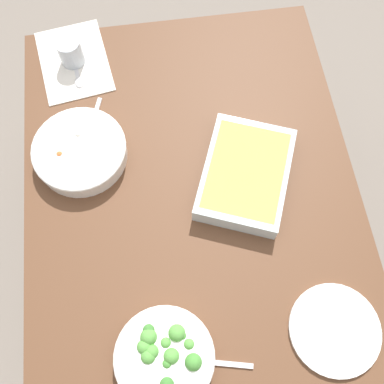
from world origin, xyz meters
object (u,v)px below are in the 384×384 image
(stew_bowl, at_px, (80,151))
(broccoli_bowl, at_px, (165,357))
(spoon_by_stew, at_px, (90,131))
(spoon_by_broccoli, at_px, (205,362))
(drink_cup, at_px, (71,53))
(baking_dish, at_px, (245,174))
(side_plate, at_px, (335,330))
(spoon_spare, at_px, (77,72))

(stew_bowl, distance_m, broccoli_bowl, 0.58)
(spoon_by_stew, relative_size, spoon_by_broccoli, 0.99)
(spoon_by_stew, distance_m, spoon_by_broccoli, 0.69)
(drink_cup, distance_m, spoon_by_broccoli, 0.95)
(broccoli_bowl, bearing_deg, baking_dish, 147.93)
(broccoli_bowl, xyz_separation_m, drink_cup, (-0.88, -0.18, 0.01))
(stew_bowl, xyz_separation_m, spoon_by_stew, (-0.08, 0.03, -0.03))
(broccoli_bowl, relative_size, baking_dish, 0.64)
(stew_bowl, height_order, spoon_by_stew, stew_bowl)
(stew_bowl, height_order, side_plate, stew_bowl)
(baking_dish, height_order, spoon_by_broccoli, baking_dish)
(drink_cup, bearing_deg, spoon_spare, 8.88)
(drink_cup, xyz_separation_m, spoon_by_stew, (0.25, 0.04, -0.03))
(side_plate, bearing_deg, stew_bowl, -133.57)
(side_plate, distance_m, spoon_spare, 1.02)
(stew_bowl, distance_m, drink_cup, 0.33)
(stew_bowl, xyz_separation_m, baking_dish, (0.13, 0.43, 0.00))
(baking_dish, relative_size, drink_cup, 4.24)
(broccoli_bowl, xyz_separation_m, side_plate, (-0.01, 0.41, -0.02))
(side_plate, distance_m, spoon_by_stew, 0.83)
(stew_bowl, distance_m, spoon_spare, 0.29)
(broccoli_bowl, relative_size, spoon_by_broccoli, 1.32)
(stew_bowl, relative_size, broccoli_bowl, 1.11)
(baking_dish, relative_size, spoon_by_broccoli, 2.06)
(spoon_by_broccoli, bearing_deg, spoon_spare, -163.06)
(broccoli_bowl, bearing_deg, stew_bowl, -163.12)
(baking_dish, bearing_deg, spoon_by_broccoli, -21.45)
(stew_bowl, distance_m, spoon_by_stew, 0.09)
(broccoli_bowl, xyz_separation_m, spoon_spare, (-0.84, -0.17, -0.03))
(stew_bowl, relative_size, side_plate, 1.17)
(baking_dish, distance_m, spoon_by_broccoli, 0.48)
(drink_cup, bearing_deg, side_plate, 33.78)
(baking_dish, height_order, spoon_spare, baking_dish)
(spoon_by_broccoli, bearing_deg, drink_cup, -163.43)
(side_plate, bearing_deg, spoon_by_broccoli, -84.95)
(drink_cup, bearing_deg, broccoli_bowl, 11.47)
(broccoli_bowl, bearing_deg, drink_cup, -168.53)
(drink_cup, distance_m, spoon_by_stew, 0.26)
(side_plate, relative_size, spoon_by_stew, 1.28)
(drink_cup, relative_size, side_plate, 0.39)
(spoon_by_broccoli, xyz_separation_m, spoon_spare, (-0.86, -0.26, 0.00))
(stew_bowl, distance_m, baking_dish, 0.45)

